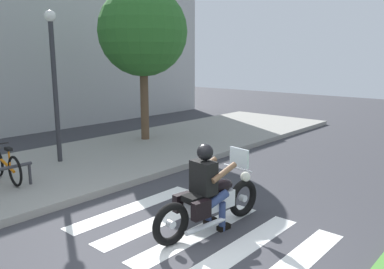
{
  "coord_description": "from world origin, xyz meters",
  "views": [
    {
      "loc": [
        -3.57,
        -3.72,
        2.77
      ],
      "look_at": [
        2.4,
        1.55,
        1.16
      ],
      "focal_mm": 35.99,
      "sensor_mm": 36.0,
      "label": 1
    }
  ],
  "objects": [
    {
      "name": "ground_plane",
      "position": [
        0.0,
        0.0,
        0.0
      ],
      "size": [
        48.0,
        48.0,
        0.0
      ],
      "primitive_type": "plane",
      "color": "#38383D"
    },
    {
      "name": "sidewalk",
      "position": [
        0.0,
        4.73,
        0.07
      ],
      "size": [
        24.0,
        4.4,
        0.15
      ],
      "primitive_type": "cube",
      "color": "gray",
      "rests_on": "ground"
    },
    {
      "name": "crosswalk_stripe_0",
      "position": [
        0.81,
        -1.6,
        0.0
      ],
      "size": [
        2.8,
        0.4,
        0.01
      ],
      "primitive_type": "cube",
      "color": "white",
      "rests_on": "ground"
    },
    {
      "name": "crosswalk_stripe_1",
      "position": [
        0.81,
        -0.8,
        0.0
      ],
      "size": [
        2.8,
        0.4,
        0.01
      ],
      "primitive_type": "cube",
      "color": "white",
      "rests_on": "ground"
    },
    {
      "name": "crosswalk_stripe_2",
      "position": [
        0.81,
        0.0,
        0.0
      ],
      "size": [
        2.8,
        0.4,
        0.01
      ],
      "primitive_type": "cube",
      "color": "white",
      "rests_on": "ground"
    },
    {
      "name": "crosswalk_stripe_3",
      "position": [
        0.81,
        0.8,
        0.0
      ],
      "size": [
        2.8,
        0.4,
        0.01
      ],
      "primitive_type": "cube",
      "color": "white",
      "rests_on": "ground"
    },
    {
      "name": "crosswalk_stripe_4",
      "position": [
        0.81,
        1.6,
        0.0
      ],
      "size": [
        2.8,
        0.4,
        0.01
      ],
      "primitive_type": "cube",
      "color": "white",
      "rests_on": "ground"
    },
    {
      "name": "motorcycle",
      "position": [
        1.04,
        -0.05,
        0.47
      ],
      "size": [
        2.28,
        0.74,
        1.26
      ],
      "color": "black",
      "rests_on": "ground"
    },
    {
      "name": "rider",
      "position": [
        0.96,
        -0.04,
        0.84
      ],
      "size": [
        0.67,
        0.59,
        1.45
      ],
      "color": "black",
      "rests_on": "ground"
    },
    {
      "name": "bicycle_4",
      "position": [
        -0.28,
        4.48,
        0.51
      ],
      "size": [
        0.48,
        1.62,
        0.78
      ],
      "color": "black",
      "rests_on": "sidewalk"
    },
    {
      "name": "street_lamp",
      "position": [
        1.34,
        5.13,
        2.38
      ],
      "size": [
        0.28,
        0.28,
        3.87
      ],
      "color": "#2D2D33",
      "rests_on": "ground"
    },
    {
      "name": "tree_near_rack",
      "position": [
        4.61,
        5.53,
        3.53
      ],
      "size": [
        2.77,
        2.77,
        4.93
      ],
      "color": "brown",
      "rests_on": "ground"
    }
  ]
}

